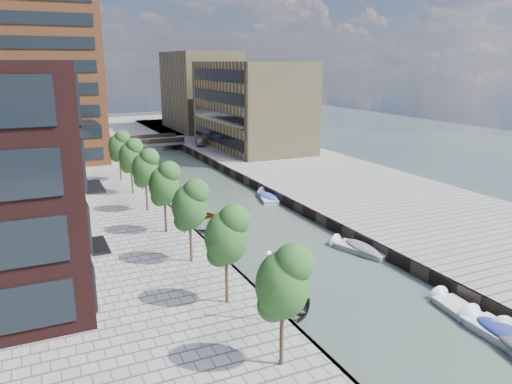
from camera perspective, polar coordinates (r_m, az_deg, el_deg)
water at (r=59.39m, az=-5.97°, el=-0.00°), size 300.00×300.00×0.00m
quay_right at (r=66.00m, az=7.27°, el=1.89°), size 20.00×140.00×1.00m
quay_wall_left at (r=57.67m, az=-11.73°, el=-0.16°), size 0.25×140.00×1.00m
quay_wall_right at (r=61.43m, az=-0.60°, el=1.05°), size 0.25×140.00×1.00m
far_closure at (r=116.83m, az=-15.68°, el=7.01°), size 80.00×40.00×1.00m
apartment_block at (r=45.04m, az=-26.65°, el=4.23°), size 8.00×38.00×14.00m
tower at (r=79.49m, az=-24.61°, el=14.14°), size 18.00×18.00×30.00m
tan_block_near at (r=84.12m, az=-0.61°, el=9.92°), size 12.00×25.00×14.00m
tan_block_far at (r=108.24m, az=-6.38°, el=11.41°), size 12.00×20.00×16.00m
bridge at (r=89.43m, az=-12.72°, el=5.58°), size 13.00×6.00×1.30m
tree_0 at (r=23.05m, az=3.03°, el=-10.08°), size 2.50×2.50×5.95m
tree_1 at (r=28.96m, az=-3.45°, el=-4.80°), size 2.50×2.50×5.95m
tree_2 at (r=35.28m, az=-7.61°, el=-1.33°), size 2.50×2.50×5.95m
tree_3 at (r=41.81m, az=-10.49°, el=1.08°), size 2.50×2.50×5.95m
tree_4 at (r=48.47m, az=-12.58°, el=2.83°), size 2.50×2.50×5.95m
tree_5 at (r=55.22m, az=-14.17°, el=4.16°), size 2.50×2.50×5.95m
tree_6 at (r=62.02m, az=-15.41°, el=5.19°), size 2.50×2.50×5.95m
lamp_0 at (r=27.57m, az=1.48°, el=-9.84°), size 0.24×0.24×4.12m
lamp_1 at (r=41.65m, az=-8.30°, el=-1.43°), size 0.24×0.24×4.12m
lamp_2 at (r=56.76m, az=-12.96°, el=2.66°), size 0.24×0.24×4.12m
sloop_0 at (r=31.07m, az=3.50°, el=-14.12°), size 5.90×5.14×1.02m
sloop_1 at (r=44.04m, az=-6.21°, el=-5.27°), size 5.88×4.84×1.06m
sloop_2 at (r=49.77m, az=-7.49°, el=-2.95°), size 5.94×5.20×1.02m
sloop_3 at (r=56.38m, az=-10.41°, el=-0.97°), size 4.75×3.67×0.91m
sloop_4 at (r=50.43m, az=-8.24°, el=-2.74°), size 5.44×4.79×0.93m
motorboat_0 at (r=31.92m, az=26.42°, el=-14.47°), size 2.08×5.58×1.84m
motorboat_2 at (r=34.02m, az=22.07°, el=-12.38°), size 2.20×4.86×1.56m
motorboat_3 at (r=56.16m, az=1.30°, el=-0.57°), size 2.92×5.15×1.63m
motorboat_4 at (r=41.72m, az=11.49°, el=-6.35°), size 3.24×5.21×1.64m
car at (r=86.69m, az=-6.36°, el=5.78°), size 2.68×4.45×1.42m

